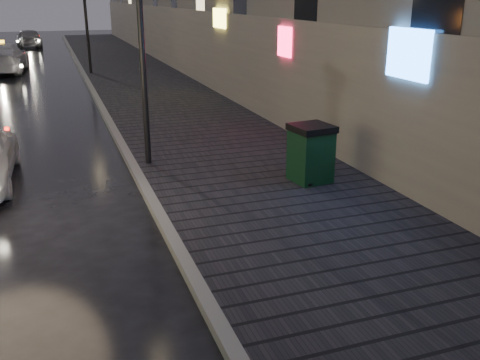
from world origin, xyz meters
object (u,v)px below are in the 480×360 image
object	(u,v)px
lamp_near	(140,11)
trash_bin	(311,153)
lamp_far	(85,2)
taxi_mid	(3,58)
car_far	(29,38)

from	to	relation	value
lamp_near	trash_bin	bearing A→B (deg)	-38.83
lamp_far	taxi_mid	distance (m)	5.61
lamp_far	trash_bin	distance (m)	18.81
taxi_mid	trash_bin	bearing A→B (deg)	113.34
lamp_near	trash_bin	size ratio (longest dim) A/B	4.45
taxi_mid	car_far	bearing A→B (deg)	-88.97
lamp_far	car_far	xyz separation A→B (m)	(-3.17, 17.47, -2.79)
trash_bin	car_far	world-z (taller)	car_far
taxi_mid	lamp_far	bearing A→B (deg)	152.18
car_far	lamp_near	bearing A→B (deg)	88.49
trash_bin	taxi_mid	world-z (taller)	taxi_mid
trash_bin	car_far	xyz separation A→B (m)	(-6.12, 35.84, -0.06)
lamp_near	lamp_far	world-z (taller)	same
lamp_near	trash_bin	world-z (taller)	lamp_near
trash_bin	car_far	distance (m)	36.36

